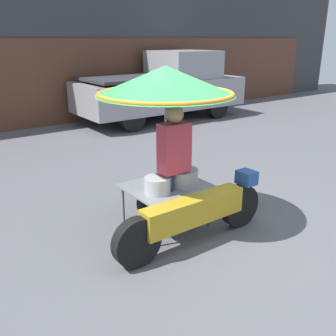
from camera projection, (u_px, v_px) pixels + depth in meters
ground_plane at (201, 232)px, 4.88m from camera, size 36.00×36.00×0.00m
shopfront_building at (8, 45)px, 10.55m from camera, size 28.00×2.06×4.48m
vendor_motorcycle_cart at (170, 112)px, 4.49m from camera, size 2.18×1.68×2.09m
vendor_person at (174, 163)px, 4.64m from camera, size 0.38×0.22×1.66m
pickup_truck at (165, 87)px, 11.44m from camera, size 5.20×1.99×2.04m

